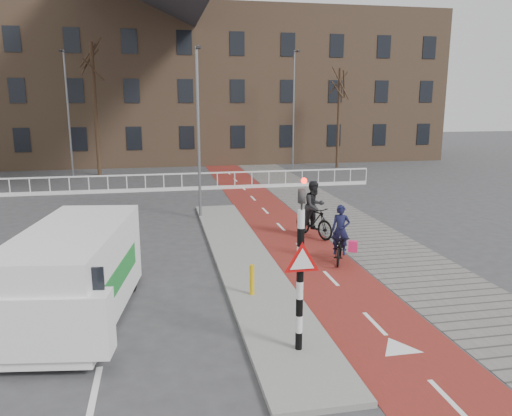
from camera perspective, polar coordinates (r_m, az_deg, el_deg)
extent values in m
plane|color=#38383A|center=(12.43, 5.02, -11.67)|extent=(120.00, 120.00, 0.00)
cube|color=maroon|center=(22.00, 1.60, -0.88)|extent=(2.50, 60.00, 0.01)
cube|color=slate|center=(22.77, 8.50, -0.56)|extent=(3.00, 60.00, 0.01)
cube|color=gray|center=(15.91, -1.41, -5.92)|extent=(1.80, 16.00, 0.12)
cylinder|color=black|center=(9.90, 5.04, -8.35)|extent=(0.14, 0.14, 2.88)
imported|color=black|center=(9.41, 5.25, 2.18)|extent=(0.13, 0.16, 0.80)
cylinder|color=#FF0C05|center=(9.25, 5.51, 3.13)|extent=(0.11, 0.02, 0.11)
cylinder|color=gold|center=(12.91, -0.46, -8.20)|extent=(0.12, 0.12, 0.80)
imported|color=black|center=(15.99, 9.57, -4.48)|extent=(1.25, 1.82, 0.91)
imported|color=#141536|center=(15.84, 9.65, -2.48)|extent=(0.68, 0.58, 1.58)
cube|color=#E11F60|center=(15.57, 11.01, -4.32)|extent=(0.33, 0.28, 0.34)
imported|color=black|center=(18.62, 6.62, -1.52)|extent=(1.33, 2.04, 1.19)
imported|color=black|center=(18.49, 6.66, 0.22)|extent=(1.12, 1.02, 1.87)
cube|color=white|center=(12.26, -19.98, -6.87)|extent=(2.76, 5.34, 2.04)
cube|color=#1C832F|center=(12.50, -24.65, -7.39)|extent=(0.50, 3.23, 0.55)
cube|color=#1C832F|center=(12.17, -15.13, -7.19)|extent=(0.50, 3.23, 0.55)
cube|color=black|center=(10.09, -22.01, -8.78)|extent=(1.82, 0.32, 0.90)
cylinder|color=black|center=(11.36, -26.57, -13.45)|extent=(0.36, 0.74, 0.71)
cylinder|color=black|center=(10.80, -17.87, -14.08)|extent=(0.36, 0.74, 0.71)
cylinder|color=black|center=(14.34, -21.06, -7.61)|extent=(0.36, 0.74, 0.71)
cylinder|color=black|center=(13.89, -14.20, -7.79)|extent=(0.36, 0.74, 0.71)
cube|color=silver|center=(28.25, -14.61, 3.64)|extent=(28.00, 0.08, 0.08)
cube|color=silver|center=(28.38, -14.51, 1.94)|extent=(28.00, 0.10, 0.20)
cube|color=#7F6047|center=(42.90, -11.09, 13.44)|extent=(46.00, 10.00, 12.00)
cylinder|color=#322316|center=(35.09, -17.87, 10.59)|extent=(0.26, 0.26, 8.61)
cylinder|color=#322316|center=(37.72, 9.41, 10.03)|extent=(0.21, 0.21, 7.20)
cylinder|color=slate|center=(21.14, -6.59, 8.26)|extent=(0.12, 0.12, 7.12)
cylinder|color=slate|center=(33.76, -20.63, 9.79)|extent=(0.12, 0.12, 7.96)
cylinder|color=slate|center=(36.45, 4.31, 10.98)|extent=(0.12, 0.12, 8.35)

